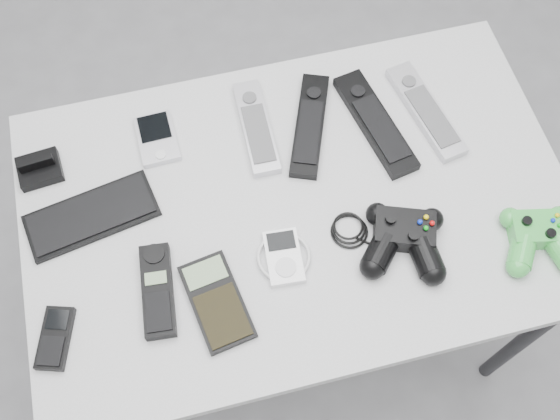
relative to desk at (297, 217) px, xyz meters
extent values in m
plane|color=slate|center=(-0.05, 0.00, -0.66)|extent=(3.50, 3.50, 0.00)
cube|color=#A3A4A6|center=(0.00, 0.00, 0.05)|extent=(1.07, 0.69, 0.03)
cylinder|color=black|center=(0.49, -0.30, -0.31)|extent=(0.03, 0.03, 0.69)
cylinder|color=black|center=(-0.49, 0.30, -0.31)|extent=(0.03, 0.03, 0.69)
cylinder|color=black|center=(0.49, 0.30, -0.31)|extent=(0.03, 0.03, 0.69)
cube|color=black|center=(-0.39, 0.07, 0.07)|extent=(0.26, 0.15, 0.02)
cube|color=black|center=(-0.48, 0.19, 0.09)|extent=(0.09, 0.08, 0.05)
cube|color=silver|center=(-0.24, 0.21, 0.07)|extent=(0.08, 0.12, 0.02)
cube|color=silver|center=(-0.04, 0.19, 0.07)|extent=(0.06, 0.23, 0.02)
cube|color=black|center=(0.07, 0.16, 0.07)|extent=(0.14, 0.25, 0.02)
cube|color=black|center=(0.20, 0.14, 0.08)|extent=(0.11, 0.27, 0.03)
cube|color=#B4B3BA|center=(0.31, 0.14, 0.07)|extent=(0.10, 0.25, 0.02)
cube|color=black|center=(-0.49, -0.16, 0.07)|extent=(0.08, 0.12, 0.02)
cube|color=black|center=(-0.30, -0.12, 0.08)|extent=(0.07, 0.18, 0.03)
cube|color=black|center=(-0.20, -0.16, 0.07)|extent=(0.12, 0.19, 0.02)
cube|color=white|center=(-0.06, -0.11, 0.07)|extent=(0.11, 0.12, 0.02)
camera|label=1|loc=(-0.18, -0.55, 1.21)|focal=42.00mm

